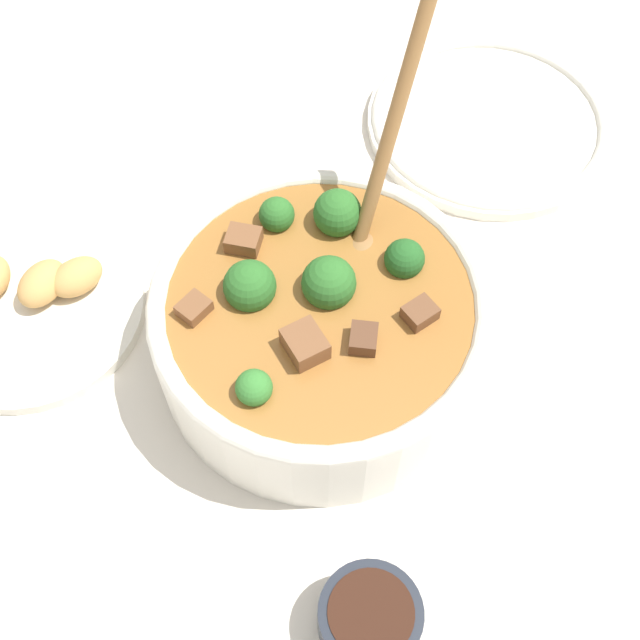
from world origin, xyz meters
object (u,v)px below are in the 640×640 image
object	(u,v)px
stew_bowl	(320,323)
food_plate	(35,304)
condiment_bowl	(370,618)
empty_plate	(489,121)

from	to	relation	value
stew_bowl	food_plate	size ratio (longest dim) A/B	1.65
condiment_bowl	food_plate	size ratio (longest dim) A/B	0.37
stew_bowl	empty_plate	bearing A→B (deg)	-1.74
condiment_bowl	empty_plate	world-z (taller)	condiment_bowl
stew_bowl	food_plate	bearing A→B (deg)	110.79
empty_plate	food_plate	world-z (taller)	food_plate
stew_bowl	empty_plate	world-z (taller)	stew_bowl
condiment_bowl	empty_plate	xyz separation A→B (m)	(0.50, 0.14, -0.02)
stew_bowl	condiment_bowl	distance (m)	0.23
stew_bowl	condiment_bowl	size ratio (longest dim) A/B	4.50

